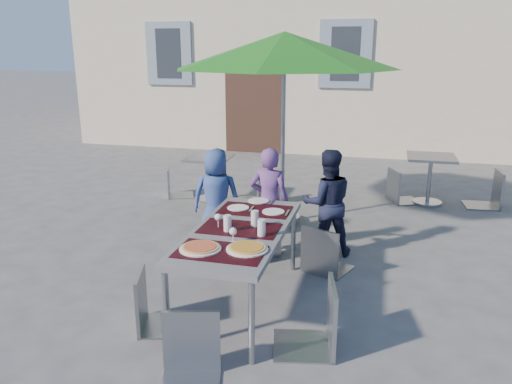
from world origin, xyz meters
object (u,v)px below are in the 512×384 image
(chair_5, at_px, (188,311))
(cafe_table_1, at_px, (430,171))
(bg_chair_l_0, at_px, (174,165))
(chair_0, at_px, (226,216))
(patio_umbrella, at_px, (284,52))
(pizza_near_left, at_px, (200,248))
(chair_1, at_px, (265,215))
(child_0, at_px, (216,197))
(bg_chair_r_1, at_px, (493,167))
(chair_3, at_px, (151,267))
(child_2, at_px, (327,203))
(dining_table, at_px, (240,234))
(chair_4, at_px, (319,276))
(bg_chair_r_0, at_px, (258,169))
(bg_chair_l_1, at_px, (401,166))
(cafe_table_0, at_px, (209,172))
(chair_2, at_px, (325,221))
(pizza_near_right, at_px, (247,248))

(chair_5, bearing_deg, cafe_table_1, 68.36)
(bg_chair_l_0, bearing_deg, cafe_table_1, 8.43)
(chair_0, distance_m, patio_umbrella, 2.30)
(pizza_near_left, relative_size, chair_1, 0.40)
(child_0, height_order, bg_chair_r_1, child_0)
(chair_1, bearing_deg, chair_3, -107.43)
(child_2, distance_m, cafe_table_1, 2.68)
(chair_5, distance_m, bg_chair_r_1, 5.74)
(child_0, xyz_separation_m, chair_5, (0.67, -2.58, -0.03))
(chair_0, distance_m, bg_chair_l_0, 2.83)
(dining_table, bearing_deg, chair_0, 115.30)
(chair_0, height_order, chair_1, chair_0)
(chair_4, relative_size, patio_umbrella, 0.36)
(bg_chair_r_0, height_order, cafe_table_1, bg_chair_r_0)
(pizza_near_left, xyz_separation_m, child_0, (-0.53, 1.96, -0.18))
(child_0, relative_size, chair_3, 1.23)
(dining_table, xyz_separation_m, chair_4, (0.79, -0.53, -0.07))
(pizza_near_left, relative_size, cafe_table_1, 0.45)
(bg_chair_r_1, bearing_deg, child_0, -145.44)
(chair_5, relative_size, bg_chair_l_0, 1.07)
(chair_0, relative_size, chair_1, 1.13)
(child_2, xyz_separation_m, patio_umbrella, (-0.71, 0.95, 1.65))
(pizza_near_left, distance_m, chair_0, 1.44)
(child_2, distance_m, patio_umbrella, 2.03)
(chair_1, distance_m, bg_chair_r_1, 3.89)
(cafe_table_1, relative_size, bg_chair_l_1, 0.77)
(chair_3, height_order, patio_umbrella, patio_umbrella)
(patio_umbrella, bearing_deg, cafe_table_1, 34.81)
(child_2, height_order, cafe_table_0, child_2)
(chair_0, height_order, bg_chair_r_1, bg_chair_r_1)
(patio_umbrella, bearing_deg, chair_2, -62.97)
(chair_3, relative_size, patio_umbrella, 0.33)
(chair_0, bearing_deg, bg_chair_l_1, 56.74)
(chair_4, distance_m, patio_umbrella, 3.44)
(pizza_near_left, relative_size, cafe_table_0, 0.48)
(child_2, height_order, chair_5, child_2)
(child_2, bearing_deg, pizza_near_right, 60.03)
(chair_3, xyz_separation_m, bg_chair_r_1, (3.41, 4.39, 0.06))
(chair_3, bearing_deg, bg_chair_l_1, 64.03)
(chair_3, bearing_deg, cafe_table_1, 59.68)
(bg_chair_r_0, bearing_deg, pizza_near_right, -77.09)
(bg_chair_l_0, xyz_separation_m, cafe_table_1, (3.94, 0.58, -0.00))
(bg_chair_r_0, bearing_deg, bg_chair_l_0, 178.13)
(chair_1, height_order, patio_umbrella, patio_umbrella)
(pizza_near_left, distance_m, bg_chair_r_0, 3.71)
(chair_3, bearing_deg, chair_0, 81.89)
(child_2, distance_m, chair_0, 1.17)
(child_0, bearing_deg, cafe_table_0, -78.27)
(child_0, bearing_deg, cafe_table_1, -148.85)
(pizza_near_left, bearing_deg, chair_5, -77.47)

